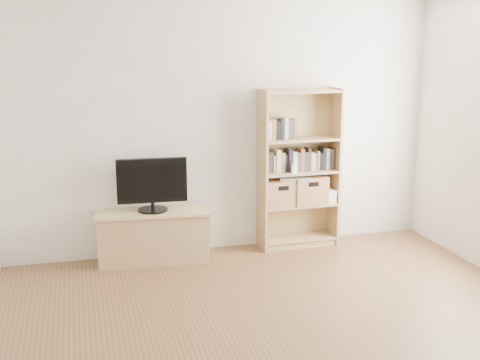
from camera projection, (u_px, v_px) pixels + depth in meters
name	position (u px, v px, depth m)	size (l,w,h in m)	color
back_wall	(224.00, 126.00, 6.14)	(4.50, 0.02, 2.60)	beige
tv_stand	(154.00, 237.00, 6.00)	(1.08, 0.41, 0.50)	tan
bookshelf	(299.00, 169.00, 6.31)	(0.84, 0.30, 1.68)	tan
television	(152.00, 184.00, 5.87)	(0.68, 0.05, 0.54)	black
books_row_mid	(299.00, 161.00, 6.31)	(0.77, 0.15, 0.21)	#3A332F
books_row_upper	(283.00, 128.00, 6.18)	(0.41, 0.15, 0.21)	#3A332F
baby_monitor	(294.00, 168.00, 6.19)	(0.05, 0.03, 0.10)	white
basket_left	(279.00, 192.00, 6.30)	(0.33, 0.27, 0.27)	olive
basket_right	(308.00, 189.00, 6.39)	(0.36, 0.30, 0.30)	olive
laptop	(295.00, 177.00, 6.30)	(0.33, 0.23, 0.03)	silver
magazine_stack	(324.00, 196.00, 6.46)	(0.18, 0.26, 0.12)	silver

